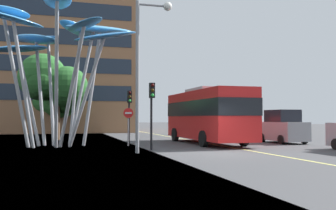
{
  "coord_description": "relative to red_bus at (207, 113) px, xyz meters",
  "views": [
    {
      "loc": [
        -7.33,
        -16.87,
        1.7
      ],
      "look_at": [
        -0.9,
        5.91,
        2.5
      ],
      "focal_mm": 40.64,
      "sensor_mm": 36.0,
      "label": 1
    }
  ],
  "objects": [
    {
      "name": "no_entry_sign",
      "position": [
        -5.34,
        -0.56,
        -0.46
      ],
      "size": [
        0.6,
        0.12,
        2.29
      ],
      "color": "gray",
      "rests_on": "ground"
    },
    {
      "name": "traffic_light_kerb_far",
      "position": [
        -4.95,
        1.27,
        0.53
      ],
      "size": [
        0.28,
        0.42,
        3.48
      ],
      "color": "black",
      "rests_on": "ground"
    },
    {
      "name": "tree_pavement_far",
      "position": [
        -9.81,
        19.08,
        1.72
      ],
      "size": [
        5.29,
        5.23,
        5.95
      ],
      "color": "brown",
      "rests_on": "ground"
    },
    {
      "name": "backdrop_building",
      "position": [
        -10.98,
        26.6,
        5.61
      ],
      "size": [
        19.86,
        15.41,
        15.2
      ],
      "color": "#8E6042",
      "rests_on": "ground"
    },
    {
      "name": "leaf_sculpture",
      "position": [
        -9.43,
        0.2,
        4.5
      ],
      "size": [
        9.35,
        9.45,
        8.15
      ],
      "color": "#9EA0A5",
      "rests_on": "ground"
    },
    {
      "name": "red_bus",
      "position": [
        0.0,
        0.0,
        0.0
      ],
      "size": [
        2.87,
        9.76,
        3.65
      ],
      "color": "red",
      "rests_on": "ground"
    },
    {
      "name": "car_parked_far",
      "position": [
        5.55,
        5.86,
        -1.05
      ],
      "size": [
        1.95,
        4.09,
        2.02
      ],
      "color": "silver",
      "rests_on": "ground"
    },
    {
      "name": "car_parked_mid",
      "position": [
        5.19,
        -0.72,
        -0.96
      ],
      "size": [
        1.92,
        3.85,
        2.24
      ],
      "color": "gray",
      "rests_on": "ground"
    },
    {
      "name": "tree_pavement_near",
      "position": [
        -9.77,
        7.05,
        2.27
      ],
      "size": [
        5.24,
        4.2,
        6.64
      ],
      "color": "brown",
      "rests_on": "ground"
    },
    {
      "name": "ground",
      "position": [
        -2.63,
        -6.52,
        -2.04
      ],
      "size": [
        120.0,
        240.0,
        0.1
      ],
      "color": "#424244"
    },
    {
      "name": "street_lamp",
      "position": [
        -5.3,
        -5.32,
        2.81
      ],
      "size": [
        1.84,
        0.44,
        7.48
      ],
      "color": "gray",
      "rests_on": "ground"
    },
    {
      "name": "car_side_street",
      "position": [
        5.44,
        11.75,
        -0.92
      ],
      "size": [
        1.95,
        4.5,
        2.31
      ],
      "color": "gold",
      "rests_on": "ground"
    },
    {
      "name": "traffic_light_kerb_near",
      "position": [
        -4.66,
        -3.9,
        0.58
      ],
      "size": [
        0.28,
        0.42,
        3.55
      ],
      "color": "black",
      "rests_on": "ground"
    }
  ]
}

